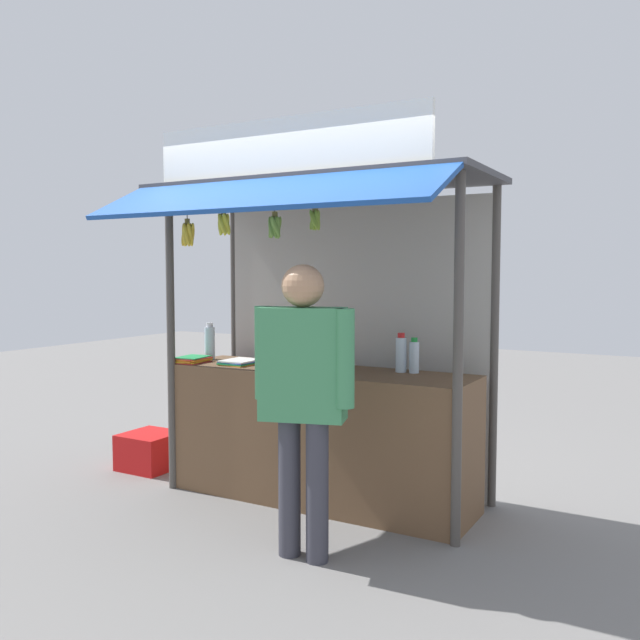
{
  "coord_description": "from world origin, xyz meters",
  "views": [
    {
      "loc": [
        2.33,
        -4.12,
        1.63
      ],
      "look_at": [
        0.0,
        0.0,
        1.29
      ],
      "focal_mm": 37.99,
      "sensor_mm": 36.0,
      "label": 1
    }
  ],
  "objects_px": {
    "banana_bunch_rightmost": "(315,219)",
    "water_bottle_front_right": "(414,356)",
    "water_bottle_back_right": "(210,342)",
    "water_bottle_right": "(401,354)",
    "banana_bunch_inner_right": "(224,224)",
    "magazine_stack_front_left": "(322,371)",
    "magazine_stack_left": "(240,362)",
    "banana_bunch_leftmost": "(188,234)",
    "magazine_stack_back_left": "(192,360)",
    "plastic_crate": "(150,451)",
    "banana_bunch_inner_left": "(275,227)",
    "vendor_person": "(303,383)"
  },
  "relations": [
    {
      "from": "vendor_person",
      "to": "magazine_stack_back_left",
      "type": "bearing_deg",
      "value": 135.12
    },
    {
      "from": "water_bottle_back_right",
      "to": "water_bottle_right",
      "type": "distance_m",
      "value": 1.57
    },
    {
      "from": "water_bottle_front_right",
      "to": "magazine_stack_front_left",
      "type": "relative_size",
      "value": 0.75
    },
    {
      "from": "magazine_stack_left",
      "to": "plastic_crate",
      "type": "relative_size",
      "value": 0.72
    },
    {
      "from": "magazine_stack_left",
      "to": "banana_bunch_leftmost",
      "type": "distance_m",
      "value": 1.02
    },
    {
      "from": "banana_bunch_inner_left",
      "to": "plastic_crate",
      "type": "height_order",
      "value": "banana_bunch_inner_left"
    },
    {
      "from": "water_bottle_back_right",
      "to": "water_bottle_front_right",
      "type": "height_order",
      "value": "water_bottle_back_right"
    },
    {
      "from": "water_bottle_back_right",
      "to": "banana_bunch_inner_left",
      "type": "xyz_separation_m",
      "value": [
        0.91,
        -0.45,
        0.84
      ]
    },
    {
      "from": "water_bottle_back_right",
      "to": "water_bottle_right",
      "type": "bearing_deg",
      "value": 4.4
    },
    {
      "from": "water_bottle_front_right",
      "to": "magazine_stack_left",
      "type": "distance_m",
      "value": 1.31
    },
    {
      "from": "plastic_crate",
      "to": "magazine_stack_left",
      "type": "bearing_deg",
      "value": -2.43
    },
    {
      "from": "water_bottle_back_right",
      "to": "vendor_person",
      "type": "xyz_separation_m",
      "value": [
        1.42,
        -0.95,
        -0.07
      ]
    },
    {
      "from": "water_bottle_right",
      "to": "banana_bunch_leftmost",
      "type": "distance_m",
      "value": 1.71
    },
    {
      "from": "water_bottle_back_right",
      "to": "magazine_stack_front_left",
      "type": "height_order",
      "value": "water_bottle_back_right"
    },
    {
      "from": "water_bottle_back_right",
      "to": "water_bottle_front_right",
      "type": "relative_size",
      "value": 1.19
    },
    {
      "from": "water_bottle_back_right",
      "to": "magazine_stack_back_left",
      "type": "bearing_deg",
      "value": -90.5
    },
    {
      "from": "magazine_stack_front_left",
      "to": "banana_bunch_inner_left",
      "type": "bearing_deg",
      "value": -135.01
    },
    {
      "from": "water_bottle_right",
      "to": "magazine_stack_back_left",
      "type": "distance_m",
      "value": 1.6
    },
    {
      "from": "magazine_stack_back_left",
      "to": "banana_bunch_leftmost",
      "type": "bearing_deg",
      "value": -53.79
    },
    {
      "from": "banana_bunch_inner_right",
      "to": "banana_bunch_rightmost",
      "type": "bearing_deg",
      "value": 0.02
    },
    {
      "from": "banana_bunch_rightmost",
      "to": "water_bottle_back_right",
      "type": "bearing_deg",
      "value": 159.42
    },
    {
      "from": "banana_bunch_inner_left",
      "to": "banana_bunch_inner_right",
      "type": "height_order",
      "value": "same"
    },
    {
      "from": "magazine_stack_left",
      "to": "banana_bunch_inner_left",
      "type": "distance_m",
      "value": 1.16
    },
    {
      "from": "banana_bunch_rightmost",
      "to": "magazine_stack_left",
      "type": "bearing_deg",
      "value": 157.53
    },
    {
      "from": "magazine_stack_left",
      "to": "banana_bunch_rightmost",
      "type": "distance_m",
      "value": 1.35
    },
    {
      "from": "magazine_stack_left",
      "to": "water_bottle_back_right",
      "type": "bearing_deg",
      "value": 163.83
    },
    {
      "from": "water_bottle_front_right",
      "to": "vendor_person",
      "type": "height_order",
      "value": "vendor_person"
    },
    {
      "from": "water_bottle_front_right",
      "to": "banana_bunch_inner_right",
      "type": "distance_m",
      "value": 1.58
    },
    {
      "from": "plastic_crate",
      "to": "magazine_stack_front_left",
      "type": "bearing_deg",
      "value": -5.31
    },
    {
      "from": "water_bottle_right",
      "to": "magazine_stack_left",
      "type": "bearing_deg",
      "value": -169.11
    },
    {
      "from": "water_bottle_front_right",
      "to": "magazine_stack_back_left",
      "type": "xyz_separation_m",
      "value": [
        -1.66,
        -0.33,
        -0.09
      ]
    },
    {
      "from": "banana_bunch_rightmost",
      "to": "water_bottle_front_right",
      "type": "bearing_deg",
      "value": 52.8
    },
    {
      "from": "banana_bunch_leftmost",
      "to": "plastic_crate",
      "type": "distance_m",
      "value": 1.94
    },
    {
      "from": "water_bottle_right",
      "to": "magazine_stack_left",
      "type": "relative_size",
      "value": 0.9
    },
    {
      "from": "water_bottle_back_right",
      "to": "banana_bunch_inner_right",
      "type": "relative_size",
      "value": 1.18
    },
    {
      "from": "banana_bunch_leftmost",
      "to": "water_bottle_back_right",
      "type": "bearing_deg",
      "value": 111.56
    },
    {
      "from": "magazine_stack_back_left",
      "to": "banana_bunch_rightmost",
      "type": "height_order",
      "value": "banana_bunch_rightmost"
    },
    {
      "from": "magazine_stack_left",
      "to": "magazine_stack_back_left",
      "type": "height_order",
      "value": "magazine_stack_back_left"
    },
    {
      "from": "magazine_stack_back_left",
      "to": "vendor_person",
      "type": "relative_size",
      "value": 0.16
    },
    {
      "from": "banana_bunch_leftmost",
      "to": "plastic_crate",
      "type": "relative_size",
      "value": 0.74
    },
    {
      "from": "magazine_stack_back_left",
      "to": "banana_bunch_inner_right",
      "type": "xyz_separation_m",
      "value": [
        0.5,
        -0.25,
        0.99
      ]
    },
    {
      "from": "magazine_stack_left",
      "to": "banana_bunch_leftmost",
      "type": "relative_size",
      "value": 0.96
    },
    {
      "from": "banana_bunch_leftmost",
      "to": "magazine_stack_front_left",
      "type": "bearing_deg",
      "value": 13.2
    },
    {
      "from": "water_bottle_front_right",
      "to": "vendor_person",
      "type": "relative_size",
      "value": 0.15
    },
    {
      "from": "banana_bunch_inner_right",
      "to": "plastic_crate",
      "type": "height_order",
      "value": "banana_bunch_inner_right"
    },
    {
      "from": "water_bottle_right",
      "to": "banana_bunch_rightmost",
      "type": "xyz_separation_m",
      "value": [
        -0.35,
        -0.58,
        0.89
      ]
    },
    {
      "from": "magazine_stack_left",
      "to": "banana_bunch_inner_left",
      "type": "relative_size",
      "value": 1.1
    },
    {
      "from": "banana_bunch_leftmost",
      "to": "banana_bunch_inner_left",
      "type": "bearing_deg",
      "value": -0.11
    },
    {
      "from": "water_bottle_back_right",
      "to": "banana_bunch_rightmost",
      "type": "xyz_separation_m",
      "value": [
        1.22,
        -0.46,
        0.88
      ]
    },
    {
      "from": "banana_bunch_inner_left",
      "to": "vendor_person",
      "type": "bearing_deg",
      "value": -44.12
    }
  ]
}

